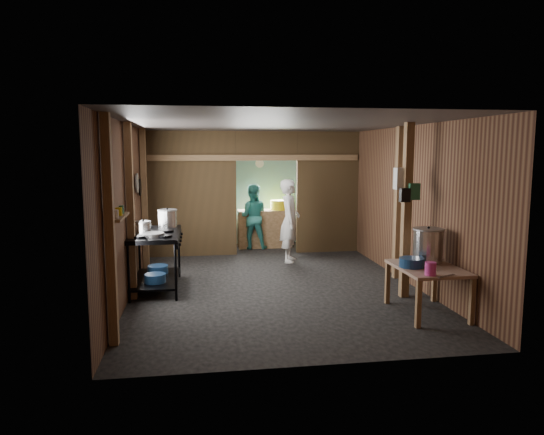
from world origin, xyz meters
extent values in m
cube|color=black|center=(0.00, 0.00, 0.00)|extent=(4.50, 7.00, 0.00)
cube|color=#413B36|center=(0.00, 0.00, 2.60)|extent=(4.50, 7.00, 0.00)
cube|color=brown|center=(0.00, 3.50, 1.30)|extent=(4.50, 0.00, 2.60)
cube|color=brown|center=(0.00, -3.50, 1.30)|extent=(4.50, 0.00, 2.60)
cube|color=brown|center=(-2.25, 0.00, 1.30)|extent=(0.00, 7.00, 2.60)
cube|color=brown|center=(2.25, 0.00, 1.30)|extent=(0.00, 7.00, 2.60)
cube|color=#513A1E|center=(-1.32, 2.20, 1.30)|extent=(1.85, 0.10, 2.60)
cube|color=#513A1E|center=(1.57, 2.20, 1.30)|extent=(1.35, 0.10, 2.60)
cube|color=#513A1E|center=(0.25, 2.20, 2.30)|extent=(1.30, 0.10, 0.60)
cube|color=#69ABA8|center=(0.00, 3.44, 1.25)|extent=(4.40, 0.06, 2.50)
cube|color=#A47952|center=(0.30, 2.95, 0.42)|extent=(1.20, 0.50, 0.85)
cylinder|color=silver|center=(0.25, 3.40, 1.90)|extent=(0.20, 0.03, 0.20)
cube|color=#A47952|center=(-2.18, -2.60, 1.30)|extent=(0.10, 0.12, 2.60)
cube|color=#A47952|center=(-2.18, -0.80, 1.30)|extent=(0.10, 0.12, 2.60)
cube|color=#A47952|center=(-2.18, 1.20, 1.30)|extent=(0.10, 0.12, 2.60)
cube|color=#A47952|center=(2.18, -0.20, 1.30)|extent=(0.10, 0.12, 2.60)
cube|color=#A47952|center=(1.85, -1.30, 1.30)|extent=(0.12, 0.12, 2.60)
cube|color=#A47952|center=(0.00, 2.15, 2.05)|extent=(4.40, 0.12, 0.12)
cylinder|color=gray|center=(-2.21, 0.40, 1.65)|extent=(0.03, 0.34, 0.34)
cylinder|color=black|center=(-2.21, 0.80, 1.55)|extent=(0.03, 0.30, 0.30)
cube|color=#A47952|center=(-2.15, -2.10, 1.40)|extent=(0.14, 0.80, 0.03)
cylinder|color=silver|center=(-2.15, -2.35, 1.47)|extent=(0.07, 0.07, 0.10)
cylinder|color=yellow|center=(-2.15, -2.10, 1.47)|extent=(0.08, 0.08, 0.10)
cylinder|color=#256442|center=(-2.15, -1.88, 1.47)|extent=(0.06, 0.06, 0.10)
cube|color=silver|center=(1.80, -1.22, 1.78)|extent=(0.22, 0.15, 0.32)
cube|color=#256442|center=(1.92, -1.36, 1.60)|extent=(0.16, 0.12, 0.24)
cube|color=black|center=(1.78, -1.38, 1.55)|extent=(0.14, 0.10, 0.20)
cylinder|color=navy|center=(-1.88, -0.58, 0.25)|extent=(0.33, 0.33, 0.13)
cylinder|color=navy|center=(-1.88, -0.01, 0.24)|extent=(0.34, 0.34, 0.13)
cylinder|color=navy|center=(1.61, -2.08, 0.71)|extent=(0.41, 0.41, 0.12)
cylinder|color=#D6399A|center=(1.65, -2.54, 0.73)|extent=(0.17, 0.17, 0.17)
cube|color=silver|center=(1.82, -2.62, 0.65)|extent=(0.29, 0.15, 0.01)
cylinder|color=yellow|center=(0.64, 2.95, 0.96)|extent=(0.40, 0.40, 0.22)
imported|color=white|center=(0.59, 1.35, 0.82)|extent=(0.53, 0.67, 1.64)
imported|color=teal|center=(0.01, 2.79, 0.73)|extent=(0.78, 0.65, 1.45)
camera|label=1|loc=(-1.22, -8.25, 2.18)|focal=32.95mm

